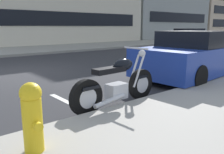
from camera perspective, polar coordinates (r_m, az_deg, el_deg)
The scene contains 8 objects.
ground_plane at distance 8.36m, azimuth -23.26°, elevation 0.51°, with size 260.00×260.00×0.00m, color #28282B.
sidewalk_far_curb at distance 20.82m, azimuth 3.67°, elevation 8.02°, with size 120.00×5.00×0.14m, color gray.
parking_stall_stripe at distance 4.69m, azimuth -8.45°, elevation -7.09°, with size 0.12×2.20×0.01m, color silver.
parked_motorcycle at distance 4.56m, azimuth 1.28°, elevation -1.88°, with size 2.10×0.62×1.12m.
parked_car_across_street at distance 7.78m, azimuth 19.65°, elevation 5.00°, with size 4.35×2.07×1.41m.
car_opposite_curb at distance 22.46m, azimuth 18.19°, elevation 9.25°, with size 4.47×1.93×1.37m.
fire_hydrant at distance 2.79m, azimuth -18.73°, elevation -8.84°, with size 0.24×0.36×0.81m.
townhouse_near_left at distance 43.98m, azimuth 20.55°, elevation 15.39°, with size 10.78×9.70×9.30m.
Camera 1 is at (-2.28, -7.90, 1.53)m, focal length 37.85 mm.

